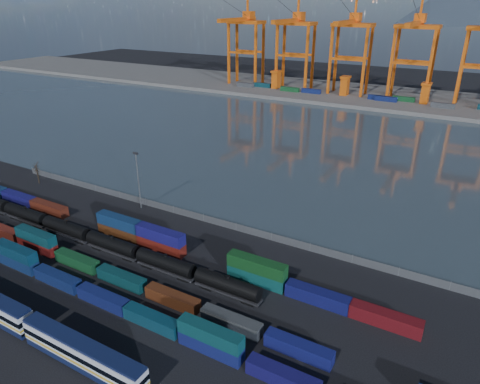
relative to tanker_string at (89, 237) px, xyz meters
The scene contains 13 objects.
ground 27.54m from the tanker_string, ahead, with size 700.00×700.00×0.00m, color black.
harbor_water 104.05m from the tanker_string, 74.92° to the left, with size 700.00×700.00×0.00m, color #324048.
far_quay 207.22m from the tanker_string, 82.49° to the left, with size 700.00×70.00×2.00m, color #514F4C.
container_row_south 18.44m from the tanker_string, 51.06° to the right, with size 138.72×2.40×5.12m.
container_row_mid 12.99m from the tanker_string, 36.50° to the right, with size 140.32×2.39×5.10m.
container_row_north 14.25m from the tanker_string, 27.45° to the left, with size 130.26×2.62×5.58m.
tanker_string is the anchor object (origin of this frame).
waterfront_fence 35.83m from the tanker_string, 40.89° to the left, with size 160.12×0.12×2.20m.
bare_tree 47.45m from the tanker_string, 156.57° to the left, with size 1.82×1.82×7.27m.
yard_light_mast 22.76m from the tanker_string, 97.79° to the left, with size 1.60×0.40×16.60m.
gantry_cranes 202.72m from the tanker_string, 84.38° to the left, with size 197.83×43.83×59.36m.
quay_containers 191.58m from the tanker_string, 85.19° to the left, with size 172.58×10.99×2.60m.
straddle_carriers 197.06m from the tanker_string, 82.84° to the left, with size 140.00×7.00×11.10m.
Camera 1 is at (48.16, -54.65, 53.67)m, focal length 32.00 mm.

